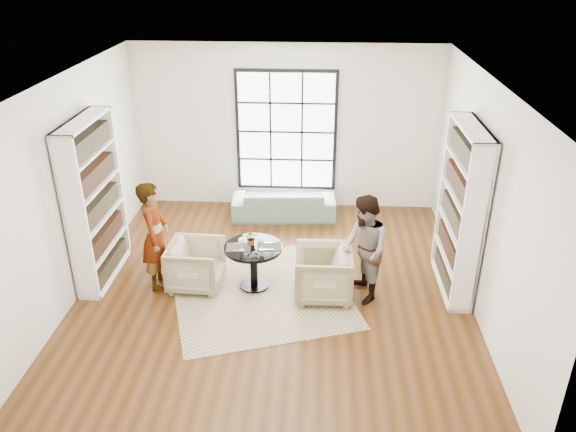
# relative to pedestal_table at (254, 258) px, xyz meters

# --- Properties ---
(ground) EXTENTS (6.00, 6.00, 0.00)m
(ground) POSITION_rel_pedestal_table_xyz_m (0.29, -0.09, -0.48)
(ground) COLOR #552E14
(room_shell) EXTENTS (6.00, 6.01, 6.00)m
(room_shell) POSITION_rel_pedestal_table_xyz_m (0.29, 0.45, 0.77)
(room_shell) COLOR silver
(room_shell) RESTS_ON ground
(rug) EXTENTS (3.02, 3.02, 0.01)m
(rug) POSITION_rel_pedestal_table_xyz_m (0.11, -0.16, -0.48)
(rug) COLOR tan
(rug) RESTS_ON ground
(pedestal_table) EXTENTS (0.83, 0.83, 0.66)m
(pedestal_table) POSITION_rel_pedestal_table_xyz_m (0.00, 0.00, 0.00)
(pedestal_table) COLOR black
(pedestal_table) RESTS_ON ground
(sofa) EXTENTS (1.89, 0.85, 0.54)m
(sofa) POSITION_rel_pedestal_table_xyz_m (0.27, 2.36, -0.22)
(sofa) COLOR slate
(sofa) RESTS_ON ground
(armchair_left) EXTENTS (0.79, 0.77, 0.69)m
(armchair_left) POSITION_rel_pedestal_table_xyz_m (-0.83, -0.02, -0.14)
(armchair_left) COLOR tan
(armchair_left) RESTS_ON ground
(armchair_right) EXTENTS (0.81, 0.79, 0.73)m
(armchair_right) POSITION_rel_pedestal_table_xyz_m (0.99, -0.17, -0.12)
(armchair_right) COLOR tan
(armchair_right) RESTS_ON ground
(person_left) EXTENTS (0.43, 0.61, 1.61)m
(person_left) POSITION_rel_pedestal_table_xyz_m (-1.38, -0.02, 0.32)
(person_left) COLOR gray
(person_left) RESTS_ON ground
(person_right) EXTENTS (0.76, 0.88, 1.53)m
(person_right) POSITION_rel_pedestal_table_xyz_m (1.54, -0.17, 0.28)
(person_right) COLOR gray
(person_right) RESTS_ON ground
(placemat_left) EXTENTS (0.36, 0.29, 0.01)m
(placemat_left) POSITION_rel_pedestal_table_xyz_m (-0.20, -0.04, 0.18)
(placemat_left) COLOR #292724
(placemat_left) RESTS_ON pedestal_table
(placemat_right) EXTENTS (0.36, 0.29, 0.01)m
(placemat_right) POSITION_rel_pedestal_table_xyz_m (0.22, 0.01, 0.18)
(placemat_right) COLOR #292724
(placemat_right) RESTS_ON pedestal_table
(cutlery_left) EXTENTS (0.16, 0.23, 0.01)m
(cutlery_left) POSITION_rel_pedestal_table_xyz_m (-0.20, -0.04, 0.19)
(cutlery_left) COLOR silver
(cutlery_left) RESTS_ON placemat_left
(cutlery_right) EXTENTS (0.16, 0.23, 0.01)m
(cutlery_right) POSITION_rel_pedestal_table_xyz_m (0.22, 0.01, 0.19)
(cutlery_right) COLOR silver
(cutlery_right) RESTS_ON placemat_right
(wine_glass_left) EXTENTS (0.09, 0.09, 0.21)m
(wine_glass_left) POSITION_rel_pedestal_table_xyz_m (-0.14, -0.12, 0.33)
(wine_glass_left) COLOR silver
(wine_glass_left) RESTS_ON pedestal_table
(wine_glass_right) EXTENTS (0.09, 0.09, 0.20)m
(wine_glass_right) POSITION_rel_pedestal_table_xyz_m (0.13, -0.09, 0.32)
(wine_glass_right) COLOR silver
(wine_glass_right) RESTS_ON pedestal_table
(flower_centerpiece) EXTENTS (0.21, 0.19, 0.20)m
(flower_centerpiece) POSITION_rel_pedestal_table_xyz_m (-0.03, 0.06, 0.28)
(flower_centerpiece) COLOR gray
(flower_centerpiece) RESTS_ON pedestal_table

